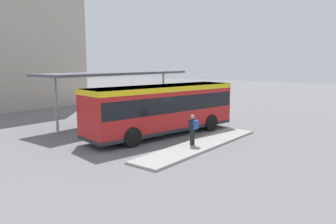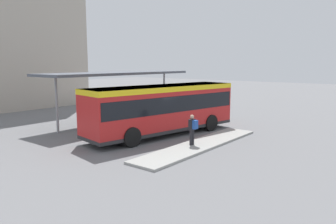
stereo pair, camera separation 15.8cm
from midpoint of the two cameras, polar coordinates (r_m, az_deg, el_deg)
name	(u,v)px [view 1 (the left image)]	position (r m, az deg, el deg)	size (l,w,h in m)	color
ground_plane	(163,135)	(20.62, -1.10, -4.00)	(120.00, 120.00, 0.00)	slate
curb_island	(201,145)	(18.03, 5.48, -5.69)	(9.78, 1.80, 0.12)	#9E9E99
city_bus	(163,106)	(20.31, -1.10, 0.99)	(10.62, 4.22, 3.10)	red
pedestrian_waiting	(193,128)	(17.49, 4.14, -2.75)	(0.40, 0.42, 1.64)	#232328
bicycle_red	(183,110)	(29.26, 2.40, 0.41)	(0.48, 1.53, 0.66)	black
bicycle_orange	(177,109)	(29.81, 1.36, 0.57)	(0.48, 1.55, 0.67)	black
station_shelter	(118,74)	(25.34, -8.80, 6.58)	(12.85, 3.35, 3.78)	#4C515B
potted_planter_near_shelter	(117,122)	(21.78, -9.16, -1.79)	(0.74, 0.74, 1.17)	slate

